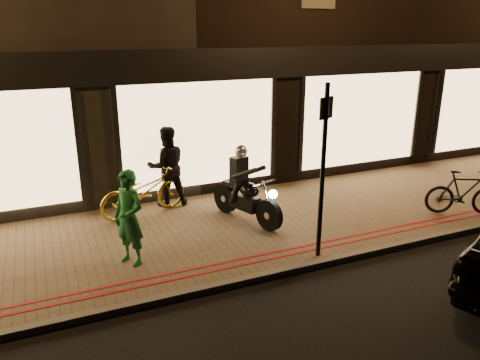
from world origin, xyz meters
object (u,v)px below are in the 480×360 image
motorcycle (245,192)px  person_green (129,218)px  bicycle_gold (143,192)px  sign_post (323,164)px

motorcycle → person_green: (-2.51, -0.91, 0.20)m
motorcycle → person_green: bearing=-179.2°
bicycle_gold → person_green: (-0.67, -2.07, 0.31)m
sign_post → person_green: size_ratio=1.83×
bicycle_gold → person_green: bearing=148.1°
sign_post → person_green: (-3.05, 1.04, -0.86)m
motorcycle → sign_post: (0.54, -1.95, 1.06)m
motorcycle → person_green: person_green is taller
bicycle_gold → person_green: 2.20m
motorcycle → sign_post: bearing=-93.7°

